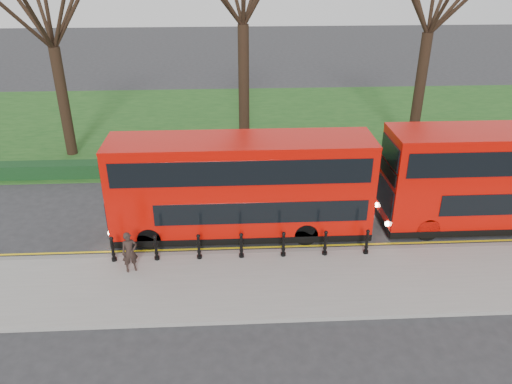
{
  "coord_description": "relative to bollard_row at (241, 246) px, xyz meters",
  "views": [
    {
      "loc": [
        1.23,
        -17.44,
        10.93
      ],
      "look_at": [
        2.18,
        0.5,
        2.0
      ],
      "focal_mm": 35.0,
      "sensor_mm": 36.0,
      "label": 1
    }
  ],
  "objects": [
    {
      "name": "bollard_row",
      "position": [
        0.0,
        0.0,
        0.0
      ],
      "size": [
        9.83,
        0.15,
        1.0
      ],
      "color": "black",
      "rests_on": "pavement"
    },
    {
      "name": "tree_left",
      "position": [
        -9.52,
        11.35,
        7.41
      ],
      "size": [
        7.09,
        7.09,
        11.09
      ],
      "color": "black",
      "rests_on": "ground"
    },
    {
      "name": "ground",
      "position": [
        -1.52,
        1.35,
        -0.65
      ],
      "size": [
        120.0,
        120.0,
        0.0
      ],
      "primitive_type": "plane",
      "color": "#28282B",
      "rests_on": "ground"
    },
    {
      "name": "hedge",
      "position": [
        -1.52,
        8.15,
        -0.25
      ],
      "size": [
        60.0,
        0.9,
        0.8
      ],
      "primitive_type": "cube",
      "color": "black",
      "rests_on": "ground"
    },
    {
      "name": "yellow_line_outer",
      "position": [
        -1.52,
        0.65,
        -0.64
      ],
      "size": [
        60.0,
        0.1,
        0.01
      ],
      "primitive_type": "cube",
      "color": "yellow",
      "rests_on": "ground"
    },
    {
      "name": "pedestrian",
      "position": [
        -4.06,
        -0.67,
        0.29
      ],
      "size": [
        0.68,
        0.58,
        1.58
      ],
      "primitive_type": "imported",
      "rotation": [
        0.0,
        0.0,
        0.41
      ],
      "color": "black",
      "rests_on": "pavement"
    },
    {
      "name": "yellow_line_inner",
      "position": [
        -1.52,
        0.85,
        -0.64
      ],
      "size": [
        60.0,
        0.1,
        0.01
      ],
      "primitive_type": "cube",
      "color": "yellow",
      "rests_on": "ground"
    },
    {
      "name": "pavement",
      "position": [
        -1.52,
        -1.65,
        -0.58
      ],
      "size": [
        60.0,
        4.0,
        0.15
      ],
      "primitive_type": "cube",
      "color": "gray",
      "rests_on": "ground"
    },
    {
      "name": "kerb",
      "position": [
        -1.52,
        0.35,
        -0.58
      ],
      "size": [
        60.0,
        0.25,
        0.16
      ],
      "primitive_type": "cube",
      "color": "slate",
      "rests_on": "ground"
    },
    {
      "name": "bus_lead",
      "position": [
        0.06,
        2.06,
        1.45
      ],
      "size": [
        10.5,
        2.41,
        4.18
      ],
      "color": "#BA0B04",
      "rests_on": "ground"
    },
    {
      "name": "grass_verge",
      "position": [
        -1.52,
        16.35,
        -0.62
      ],
      "size": [
        60.0,
        18.0,
        0.06
      ],
      "primitive_type": "cube",
      "color": "#194517",
      "rests_on": "ground"
    }
  ]
}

